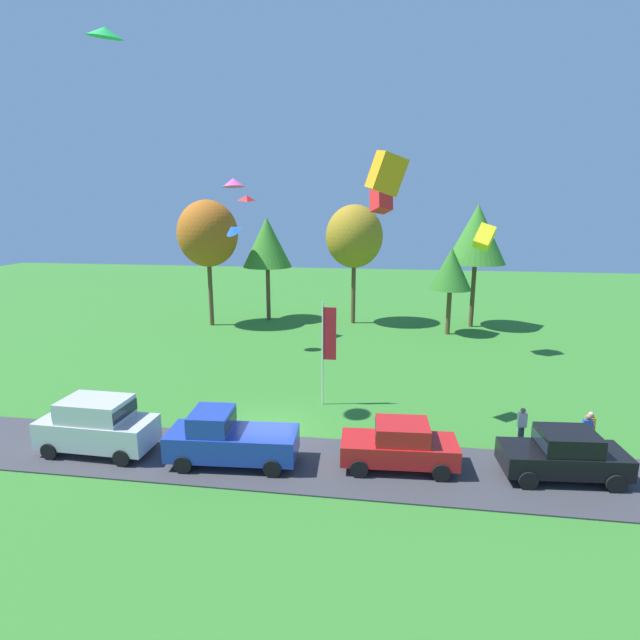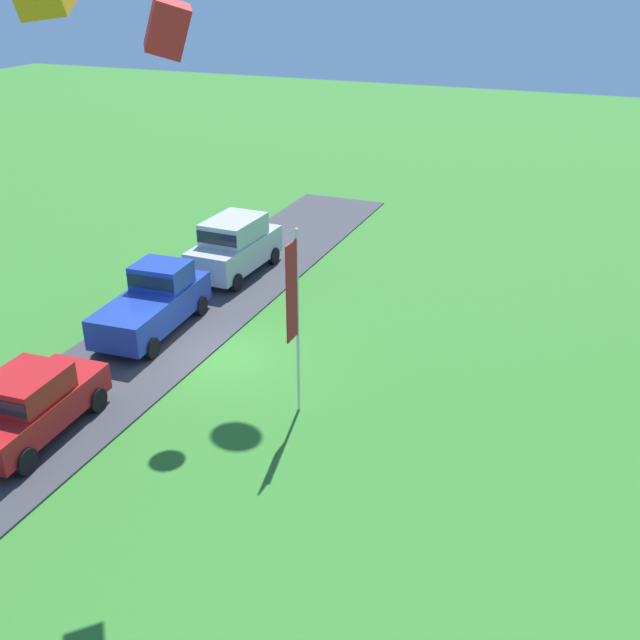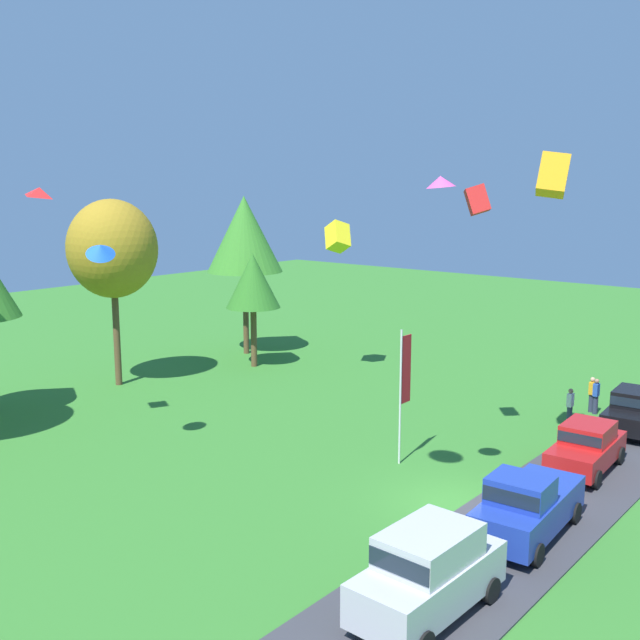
{
  "view_description": "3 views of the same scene",
  "coord_description": "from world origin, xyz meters",
  "px_view_note": "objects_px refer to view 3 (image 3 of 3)",
  "views": [
    {
      "loc": [
        5.32,
        -20.11,
        9.91
      ],
      "look_at": [
        1.87,
        3.29,
        4.47
      ],
      "focal_mm": 28.0,
      "sensor_mm": 36.0,
      "label": 1
    },
    {
      "loc": [
        18.3,
        10.84,
        11.3
      ],
      "look_at": [
        0.76,
        3.68,
        2.28
      ],
      "focal_mm": 42.0,
      "sensor_mm": 36.0,
      "label": 2
    },
    {
      "loc": [
        -21.34,
        -11.81,
        10.74
      ],
      "look_at": [
        -0.49,
        5.5,
        5.82
      ],
      "focal_mm": 42.0,
      "sensor_mm": 36.0,
      "label": 3
    }
  ],
  "objects_px": {
    "kite_box_topmost": "(553,175)",
    "car_suv_far_end": "(428,569)",
    "car_pickup_near_entrance": "(527,505)",
    "flag_banner": "(404,379)",
    "person_watching_sky": "(596,396)",
    "kite_box_trailing_tail": "(477,200)",
    "person_beside_suv": "(592,394)",
    "kite_delta_over_trees": "(100,249)",
    "car_sedan_mid_row": "(587,445)",
    "tree_lone_near": "(112,249)",
    "tree_far_left": "(253,281)",
    "kite_diamond_high_right": "(40,192)",
    "tree_left_of_center": "(244,235)",
    "kite_delta_low_drifter": "(441,182)",
    "kite_box_high_left": "(338,237)",
    "car_sedan_by_flagpole": "(634,409)",
    "person_on_lawn": "(570,406)"
  },
  "relations": [
    {
      "from": "person_on_lawn",
      "to": "kite_box_trailing_tail",
      "type": "relative_size",
      "value": 1.7
    },
    {
      "from": "kite_box_high_left",
      "to": "kite_delta_over_trees",
      "type": "distance_m",
      "value": 16.49
    },
    {
      "from": "tree_lone_near",
      "to": "tree_far_left",
      "type": "distance_m",
      "value": 8.47
    },
    {
      "from": "car_suv_far_end",
      "to": "tree_left_of_center",
      "type": "distance_m",
      "value": 31.5
    },
    {
      "from": "car_suv_far_end",
      "to": "person_beside_suv",
      "type": "height_order",
      "value": "car_suv_far_end"
    },
    {
      "from": "person_watching_sky",
      "to": "kite_box_trailing_tail",
      "type": "distance_m",
      "value": 12.82
    },
    {
      "from": "kite_delta_over_trees",
      "to": "car_sedan_mid_row",
      "type": "bearing_deg",
      "value": -52.65
    },
    {
      "from": "kite_box_high_left",
      "to": "person_watching_sky",
      "type": "bearing_deg",
      "value": -81.08
    },
    {
      "from": "car_sedan_by_flagpole",
      "to": "person_beside_suv",
      "type": "bearing_deg",
      "value": 54.89
    },
    {
      "from": "kite_box_topmost",
      "to": "car_suv_far_end",
      "type": "bearing_deg",
      "value": -169.68
    },
    {
      "from": "car_suv_far_end",
      "to": "kite_delta_low_drifter",
      "type": "xyz_separation_m",
      "value": [
        5.14,
        3.01,
        9.53
      ]
    },
    {
      "from": "tree_left_of_center",
      "to": "flag_banner",
      "type": "height_order",
      "value": "tree_left_of_center"
    },
    {
      "from": "tree_far_left",
      "to": "kite_delta_over_trees",
      "type": "distance_m",
      "value": 16.86
    },
    {
      "from": "flag_banner",
      "to": "kite_diamond_high_right",
      "type": "height_order",
      "value": "kite_diamond_high_right"
    },
    {
      "from": "car_sedan_by_flagpole",
      "to": "kite_box_trailing_tail",
      "type": "relative_size",
      "value": 4.51
    },
    {
      "from": "person_watching_sky",
      "to": "tree_far_left",
      "type": "bearing_deg",
      "value": 100.62
    },
    {
      "from": "kite_box_trailing_tail",
      "to": "kite_diamond_high_right",
      "type": "bearing_deg",
      "value": 126.02
    },
    {
      "from": "kite_diamond_high_right",
      "to": "kite_box_topmost",
      "type": "bearing_deg",
      "value": -58.29
    },
    {
      "from": "tree_far_left",
      "to": "kite_diamond_high_right",
      "type": "height_order",
      "value": "kite_diamond_high_right"
    },
    {
      "from": "car_pickup_near_entrance",
      "to": "person_beside_suv",
      "type": "height_order",
      "value": "car_pickup_near_entrance"
    },
    {
      "from": "tree_far_left",
      "to": "kite_diamond_high_right",
      "type": "xyz_separation_m",
      "value": [
        -15.09,
        -3.23,
        5.32
      ]
    },
    {
      "from": "car_suv_far_end",
      "to": "car_pickup_near_entrance",
      "type": "bearing_deg",
      "value": -0.96
    },
    {
      "from": "kite_box_topmost",
      "to": "flag_banner",
      "type": "bearing_deg",
      "value": 122.28
    },
    {
      "from": "person_beside_suv",
      "to": "kite_delta_over_trees",
      "type": "bearing_deg",
      "value": 147.66
    },
    {
      "from": "car_pickup_near_entrance",
      "to": "car_sedan_by_flagpole",
      "type": "xyz_separation_m",
      "value": [
        12.58,
        0.72,
        -0.07
      ]
    },
    {
      "from": "car_sedan_by_flagpole",
      "to": "tree_left_of_center",
      "type": "height_order",
      "value": "tree_left_of_center"
    },
    {
      "from": "person_on_lawn",
      "to": "flag_banner",
      "type": "xyz_separation_m",
      "value": [
        -8.66,
        3.28,
        2.5
      ]
    },
    {
      "from": "person_watching_sky",
      "to": "kite_delta_low_drifter",
      "type": "distance_m",
      "value": 17.61
    },
    {
      "from": "tree_left_of_center",
      "to": "kite_delta_over_trees",
      "type": "distance_m",
      "value": 19.82
    },
    {
      "from": "car_pickup_near_entrance",
      "to": "flag_banner",
      "type": "xyz_separation_m",
      "value": [
        3.04,
        6.51,
        2.27
      ]
    },
    {
      "from": "car_pickup_near_entrance",
      "to": "flag_banner",
      "type": "bearing_deg",
      "value": 65.0
    },
    {
      "from": "car_sedan_mid_row",
      "to": "kite_box_topmost",
      "type": "bearing_deg",
      "value": 118.24
    },
    {
      "from": "car_sedan_mid_row",
      "to": "person_watching_sky",
      "type": "xyz_separation_m",
      "value": [
        7.52,
        2.33,
        -0.16
      ]
    },
    {
      "from": "flag_banner",
      "to": "kite_box_trailing_tail",
      "type": "relative_size",
      "value": 5.3
    },
    {
      "from": "kite_box_topmost",
      "to": "kite_box_trailing_tail",
      "type": "height_order",
      "value": "kite_box_topmost"
    },
    {
      "from": "car_sedan_mid_row",
      "to": "kite_diamond_high_right",
      "type": "bearing_deg",
      "value": 121.43
    },
    {
      "from": "kite_delta_low_drifter",
      "to": "car_pickup_near_entrance",
      "type": "bearing_deg",
      "value": -82.92
    },
    {
      "from": "person_on_lawn",
      "to": "kite_box_topmost",
      "type": "xyz_separation_m",
      "value": [
        -5.9,
        -1.08,
        10.19
      ]
    },
    {
      "from": "person_beside_suv",
      "to": "car_suv_far_end",
      "type": "bearing_deg",
      "value": -171.08
    },
    {
      "from": "tree_lone_near",
      "to": "kite_delta_over_trees",
      "type": "bearing_deg",
      "value": -126.81
    },
    {
      "from": "car_sedan_by_flagpole",
      "to": "tree_lone_near",
      "type": "bearing_deg",
      "value": 111.98
    },
    {
      "from": "tree_lone_near",
      "to": "kite_delta_low_drifter",
      "type": "distance_m",
      "value": 22.23
    },
    {
      "from": "person_on_lawn",
      "to": "tree_left_of_center",
      "type": "distance_m",
      "value": 22.77
    },
    {
      "from": "person_on_lawn",
      "to": "tree_left_of_center",
      "type": "bearing_deg",
      "value": 87.24
    },
    {
      "from": "car_pickup_near_entrance",
      "to": "kite_box_trailing_tail",
      "type": "distance_m",
      "value": 11.73
    },
    {
      "from": "car_sedan_mid_row",
      "to": "kite_box_high_left",
      "type": "distance_m",
      "value": 18.43
    },
    {
      "from": "car_sedan_by_flagpole",
      "to": "kite_box_topmost",
      "type": "xyz_separation_m",
      "value": [
        -6.79,
        1.43,
        10.02
      ]
    },
    {
      "from": "person_watching_sky",
      "to": "kite_delta_over_trees",
      "type": "bearing_deg",
      "value": 146.83
    },
    {
      "from": "kite_delta_low_drifter",
      "to": "kite_box_high_left",
      "type": "bearing_deg",
      "value": 48.08
    },
    {
      "from": "kite_box_high_left",
      "to": "kite_box_topmost",
      "type": "bearing_deg",
      "value": -112.76
    }
  ]
}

